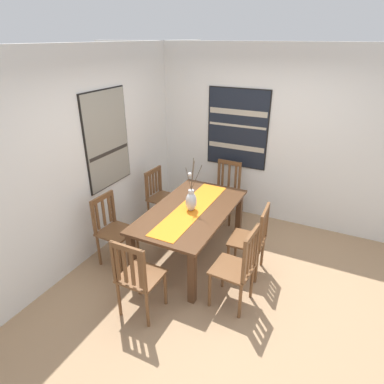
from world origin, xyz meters
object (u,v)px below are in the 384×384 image
(dining_table, at_px, (191,216))
(chair_2, at_px, (252,239))
(chair_1, at_px, (161,196))
(chair_5, at_px, (113,229))
(chair_4, at_px, (138,276))
(centerpiece_vase, at_px, (191,200))
(chair_3, at_px, (225,190))
(painting_on_side_wall, at_px, (237,129))
(painting_on_back_wall, at_px, (107,140))
(chair_0, at_px, (238,267))

(dining_table, height_order, chair_2, chair_2)
(chair_1, distance_m, chair_5, 1.12)
(chair_2, xyz_separation_m, chair_5, (-0.57, 1.69, -0.01))
(chair_4, bearing_deg, centerpiece_vase, -2.07)
(centerpiece_vase, bearing_deg, chair_4, 177.93)
(chair_3, relative_size, chair_4, 0.99)
(chair_1, distance_m, chair_3, 1.05)
(chair_5, relative_size, painting_on_side_wall, 0.76)
(centerpiece_vase, height_order, chair_4, centerpiece_vase)
(centerpiece_vase, bearing_deg, chair_1, 54.31)
(chair_3, relative_size, painting_on_side_wall, 0.77)
(chair_4, relative_size, painting_on_back_wall, 0.74)
(dining_table, height_order, painting_on_side_wall, painting_on_side_wall)
(chair_0, bearing_deg, chair_2, 2.49)
(chair_0, bearing_deg, chair_3, 24.76)
(dining_table, xyz_separation_m, chair_3, (1.20, -0.03, -0.13))
(chair_2, relative_size, chair_4, 0.98)
(chair_3, bearing_deg, painting_on_back_wall, 134.97)
(chair_0, bearing_deg, painting_on_side_wall, 20.64)
(dining_table, relative_size, chair_5, 1.86)
(dining_table, relative_size, chair_0, 1.76)
(centerpiece_vase, height_order, chair_0, centerpiece_vase)
(chair_1, bearing_deg, centerpiece_vase, -125.69)
(dining_table, bearing_deg, painting_on_back_wall, 92.71)
(chair_2, bearing_deg, painting_on_side_wall, 27.19)
(chair_4, height_order, painting_on_back_wall, painting_on_back_wall)
(centerpiece_vase, xyz_separation_m, chair_0, (-0.57, -0.84, -0.36))
(dining_table, bearing_deg, chair_1, 55.39)
(centerpiece_vase, xyz_separation_m, chair_2, (0.05, -0.82, -0.37))
(chair_4, bearing_deg, chair_0, -56.00)
(chair_5, bearing_deg, chair_0, -91.66)
(chair_1, relative_size, chair_4, 0.95)
(chair_2, height_order, chair_3, chair_3)
(dining_table, relative_size, chair_1, 1.91)
(chair_1, xyz_separation_m, chair_2, (-0.55, -1.65, 0.01))
(chair_0, relative_size, chair_2, 1.06)
(chair_4, xyz_separation_m, painting_on_side_wall, (2.71, -0.09, 0.94))
(chair_2, xyz_separation_m, painting_on_side_wall, (1.50, 0.77, 0.94))
(chair_3, height_order, painting_on_back_wall, painting_on_back_wall)
(dining_table, xyz_separation_m, chair_1, (0.56, 0.81, -0.13))
(dining_table, bearing_deg, painting_on_side_wall, -2.40)
(chair_2, distance_m, painting_on_back_wall, 2.30)
(dining_table, distance_m, painting_on_side_wall, 1.72)
(chair_0, distance_m, chair_4, 1.07)
(dining_table, distance_m, chair_1, 1.00)
(chair_5, xyz_separation_m, painting_on_back_wall, (0.50, 0.37, 1.02))
(chair_1, height_order, painting_on_side_wall, painting_on_side_wall)
(centerpiece_vase, xyz_separation_m, chair_3, (1.23, -0.01, -0.37))
(centerpiece_vase, relative_size, chair_2, 0.74)
(dining_table, height_order, chair_3, chair_3)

